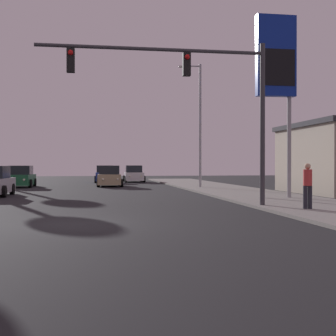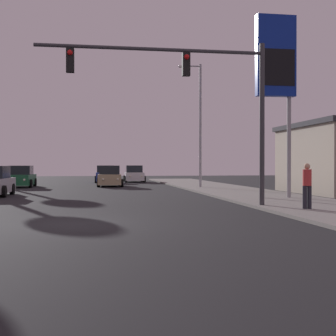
{
  "view_description": "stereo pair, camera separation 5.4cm",
  "coord_description": "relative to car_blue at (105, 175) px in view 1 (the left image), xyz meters",
  "views": [
    {
      "loc": [
        0.66,
        -14.06,
        1.73
      ],
      "look_at": [
        5.31,
        14.96,
        1.54
      ],
      "focal_mm": 50.0,
      "sensor_mm": 36.0,
      "label": 1
    },
    {
      "loc": [
        0.72,
        -14.07,
        1.73
      ],
      "look_at": [
        5.31,
        14.96,
        1.54
      ],
      "focal_mm": 50.0,
      "sensor_mm": 36.0,
      "label": 2
    }
  ],
  "objects": [
    {
      "name": "sidewalk_right",
      "position": [
        7.72,
        -22.28,
        -0.7
      ],
      "size": [
        5.0,
        60.0,
        0.12
      ],
      "color": "gray",
      "rests_on": "ground"
    },
    {
      "name": "pedestrian_on_sidewalk",
      "position": [
        6.66,
        -30.22,
        0.27
      ],
      "size": [
        0.34,
        0.32,
        1.67
      ],
      "color": "#23232D",
      "rests_on": "sidewalk_right"
    },
    {
      "name": "car_blue",
      "position": [
        0.0,
        0.0,
        0.0
      ],
      "size": [
        2.04,
        4.32,
        1.68
      ],
      "rotation": [
        0.0,
        0.0,
        3.14
      ],
      "color": "navy",
      "rests_on": "ground"
    },
    {
      "name": "car_white",
      "position": [
        2.95,
        1.09,
        0.0
      ],
      "size": [
        2.04,
        4.34,
        1.68
      ],
      "rotation": [
        0.0,
        0.0,
        3.11
      ],
      "color": "silver",
      "rests_on": "ground"
    },
    {
      "name": "gas_station_sign",
      "position": [
        7.79,
        -24.39,
        5.86
      ],
      "size": [
        2.0,
        0.42,
        9.0
      ],
      "color": "#99999E",
      "rests_on": "sidewalk_right"
    },
    {
      "name": "street_lamp",
      "position": [
        6.51,
        -12.82,
        4.36
      ],
      "size": [
        1.74,
        0.24,
        9.0
      ],
      "color": "#99999E",
      "rests_on": "sidewalk_right"
    },
    {
      "name": "car_green",
      "position": [
        -6.74,
        -8.43,
        0.0
      ],
      "size": [
        2.04,
        4.32,
        1.68
      ],
      "rotation": [
        0.0,
        0.0,
        3.13
      ],
      "color": "#195933",
      "rests_on": "ground"
    },
    {
      "name": "traffic_light_mast",
      "position": [
        2.93,
        -28.36,
        4.05
      ],
      "size": [
        9.01,
        0.36,
        6.5
      ],
      "color": "#38383D",
      "rests_on": "sidewalk_right"
    },
    {
      "name": "ground_plane",
      "position": [
        -1.78,
        -32.28,
        -0.76
      ],
      "size": [
        120.0,
        120.0,
        0.0
      ],
      "primitive_type": "plane",
      "color": "black"
    },
    {
      "name": "car_tan",
      "position": [
        0.16,
        -8.25,
        0.0
      ],
      "size": [
        2.04,
        4.34,
        1.68
      ],
      "rotation": [
        0.0,
        0.0,
        3.1
      ],
      "color": "tan",
      "rests_on": "ground"
    }
  ]
}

